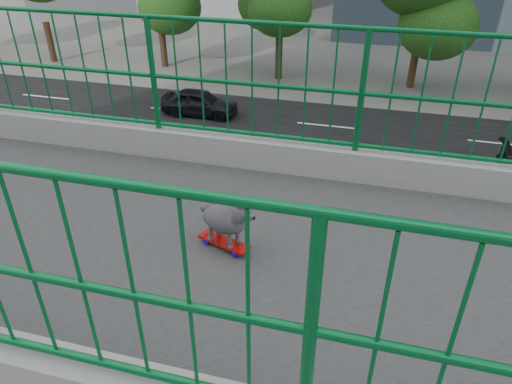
{
  "coord_description": "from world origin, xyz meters",
  "views": [
    {
      "loc": [
        2.69,
        2.12,
        9.25
      ],
      "look_at": [
        -0.8,
        1.2,
        7.06
      ],
      "focal_mm": 33.03,
      "sensor_mm": 36.0,
      "label": 1
    }
  ],
  "objects_px": {
    "car_0": "(41,254)",
    "car_6": "(86,196)",
    "car_1": "(81,193)",
    "poodle": "(226,218)",
    "car_2": "(67,146)",
    "car_4": "(200,102)",
    "car_5": "(309,303)",
    "skateboard": "(224,243)"
  },
  "relations": [
    {
      "from": "car_0",
      "to": "car_4",
      "type": "height_order",
      "value": "car_0"
    },
    {
      "from": "car_0",
      "to": "car_4",
      "type": "relative_size",
      "value": 1.08
    },
    {
      "from": "car_1",
      "to": "car_6",
      "type": "distance_m",
      "value": 0.21
    },
    {
      "from": "skateboard",
      "to": "car_5",
      "type": "height_order",
      "value": "skateboard"
    },
    {
      "from": "car_1",
      "to": "car_6",
      "type": "bearing_deg",
      "value": 90.0
    },
    {
      "from": "poodle",
      "to": "car_5",
      "type": "relative_size",
      "value": 0.1
    },
    {
      "from": "car_5",
      "to": "car_0",
      "type": "bearing_deg",
      "value": -90.0
    },
    {
      "from": "car_1",
      "to": "car_5",
      "type": "relative_size",
      "value": 1.04
    },
    {
      "from": "car_1",
      "to": "car_4",
      "type": "distance_m",
      "value": 9.63
    },
    {
      "from": "car_5",
      "to": "car_1",
      "type": "bearing_deg",
      "value": -110.61
    },
    {
      "from": "car_1",
      "to": "car_2",
      "type": "relative_size",
      "value": 0.89
    },
    {
      "from": "car_0",
      "to": "car_2",
      "type": "relative_size",
      "value": 0.8
    },
    {
      "from": "skateboard",
      "to": "car_5",
      "type": "relative_size",
      "value": 0.1
    },
    {
      "from": "car_1",
      "to": "car_0",
      "type": "bearing_deg",
      "value": 12.84
    },
    {
      "from": "car_2",
      "to": "car_4",
      "type": "height_order",
      "value": "car_2"
    },
    {
      "from": "poodle",
      "to": "car_5",
      "type": "xyz_separation_m",
      "value": [
        -5.97,
        0.03,
        -6.53
      ]
    },
    {
      "from": "car_2",
      "to": "car_4",
      "type": "xyz_separation_m",
      "value": [
        -6.4,
        3.43,
        -0.07
      ]
    },
    {
      "from": "car_4",
      "to": "car_6",
      "type": "xyz_separation_m",
      "value": [
        9.6,
        -0.56,
        -0.01
      ]
    },
    {
      "from": "skateboard",
      "to": "car_6",
      "type": "distance_m",
      "value": 13.9
    },
    {
      "from": "car_5",
      "to": "poodle",
      "type": "bearing_deg",
      "value": -0.27
    },
    {
      "from": "poodle",
      "to": "car_4",
      "type": "xyz_separation_m",
      "value": [
        -18.77,
        -7.75,
        -6.61
      ]
    },
    {
      "from": "poodle",
      "to": "car_2",
      "type": "bearing_deg",
      "value": -118.64
    },
    {
      "from": "skateboard",
      "to": "car_4",
      "type": "relative_size",
      "value": 0.11
    },
    {
      "from": "poodle",
      "to": "car_1",
      "type": "height_order",
      "value": "poodle"
    },
    {
      "from": "skateboard",
      "to": "car_1",
      "type": "bearing_deg",
      "value": -118.05
    },
    {
      "from": "car_1",
      "to": "car_5",
      "type": "height_order",
      "value": "car_1"
    },
    {
      "from": "poodle",
      "to": "car_0",
      "type": "height_order",
      "value": "poodle"
    },
    {
      "from": "poodle",
      "to": "car_6",
      "type": "height_order",
      "value": "poodle"
    },
    {
      "from": "car_0",
      "to": "car_2",
      "type": "bearing_deg",
      "value": -151.78
    },
    {
      "from": "car_0",
      "to": "car_2",
      "type": "distance_m",
      "value": 7.26
    },
    {
      "from": "car_0",
      "to": "car_6",
      "type": "distance_m",
      "value": 3.25
    },
    {
      "from": "car_2",
      "to": "car_5",
      "type": "bearing_deg",
      "value": -119.71
    },
    {
      "from": "car_0",
      "to": "car_2",
      "type": "xyz_separation_m",
      "value": [
        -6.4,
        -3.43,
        0.02
      ]
    },
    {
      "from": "car_6",
      "to": "car_5",
      "type": "bearing_deg",
      "value": 69.01
    },
    {
      "from": "car_0",
      "to": "car_4",
      "type": "xyz_separation_m",
      "value": [
        -12.8,
        -0.0,
        -0.05
      ]
    },
    {
      "from": "car_2",
      "to": "car_6",
      "type": "relative_size",
      "value": 1.12
    },
    {
      "from": "car_4",
      "to": "car_5",
      "type": "relative_size",
      "value": 0.86
    },
    {
      "from": "car_6",
      "to": "car_4",
      "type": "bearing_deg",
      "value": 176.68
    },
    {
      "from": "poodle",
      "to": "car_1",
      "type": "relative_size",
      "value": 0.1
    },
    {
      "from": "car_0",
      "to": "car_6",
      "type": "relative_size",
      "value": 0.9
    },
    {
      "from": "skateboard",
      "to": "car_5",
      "type": "xyz_separation_m",
      "value": [
        -5.96,
        0.05,
        -6.29
      ]
    },
    {
      "from": "car_4",
      "to": "car_5",
      "type": "height_order",
      "value": "car_5"
    }
  ]
}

